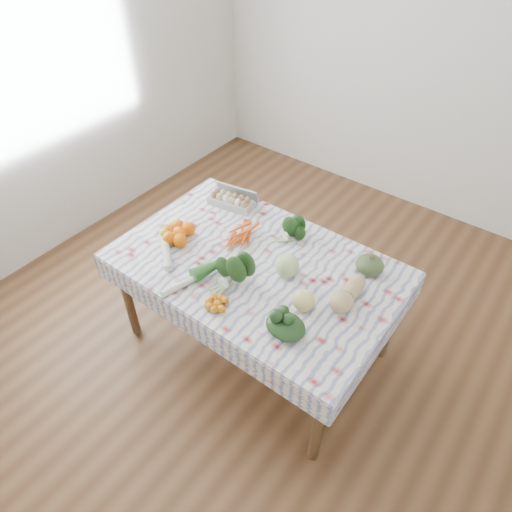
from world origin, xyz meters
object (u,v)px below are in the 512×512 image
cabbage (287,266)px  butternut_squash (348,293)px  grapefruit (304,300)px  dining_table (256,273)px  egg_carton (231,201)px  kabocha_squash (370,265)px

cabbage → butternut_squash: (0.37, 0.03, -0.01)m
cabbage → grapefruit: cabbage is taller
dining_table → grapefruit: 0.45m
dining_table → egg_carton: (-0.48, 0.35, 0.12)m
grapefruit → dining_table: bearing=163.2°
dining_table → butternut_squash: (0.57, 0.06, 0.14)m
kabocha_squash → butternut_squash: size_ratio=0.61×
cabbage → kabocha_squash: bearing=40.3°
butternut_squash → egg_carton: bearing=162.2°
egg_carton → kabocha_squash: kabocha_squash is taller
grapefruit → butternut_squash: bearing=49.4°
cabbage → butternut_squash: cabbage is taller
egg_carton → kabocha_squash: bearing=-10.6°
dining_table → kabocha_squash: (0.56, 0.34, 0.14)m
egg_carton → grapefruit: bearing=-38.1°
egg_carton → butternut_squash: butternut_squash is taller
kabocha_squash → cabbage: (-0.36, -0.31, 0.02)m
kabocha_squash → grapefruit: 0.49m
butternut_squash → cabbage: bearing=-178.2°
egg_carton → butternut_squash: size_ratio=1.19×
egg_carton → dining_table: bearing=-46.0°
kabocha_squash → egg_carton: bearing=179.6°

